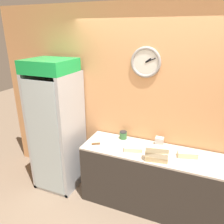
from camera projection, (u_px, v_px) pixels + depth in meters
name	position (u px, v px, depth m)	size (l,w,h in m)	color
wall_back	(162.00, 108.00, 2.96)	(5.20, 0.10, 2.70)	tan
prep_counter	(152.00, 179.00, 3.00)	(1.91, 0.57, 0.87)	#332D28
beverage_cooler	(58.00, 120.00, 3.30)	(0.63, 0.65, 1.99)	#B2B7BC
sandwich_stack_bottom	(156.00, 158.00, 2.64)	(0.28, 0.14, 0.07)	tan
sandwich_stack_middle	(157.00, 154.00, 2.61)	(0.28, 0.13, 0.07)	beige
sandwich_stack_top	(157.00, 149.00, 2.59)	(0.28, 0.15, 0.07)	beige
sandwich_flat_left	(133.00, 149.00, 2.85)	(0.26, 0.17, 0.06)	beige
sandwich_flat_right	(187.00, 155.00, 2.71)	(0.25, 0.16, 0.07)	beige
chefs_knife	(100.00, 144.00, 3.03)	(0.29, 0.19, 0.02)	silver
condiment_jar	(123.00, 135.00, 3.17)	(0.11, 0.11, 0.11)	#336B38
napkin_dispenser	(159.00, 142.00, 2.98)	(0.11, 0.09, 0.12)	#B7B2AD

